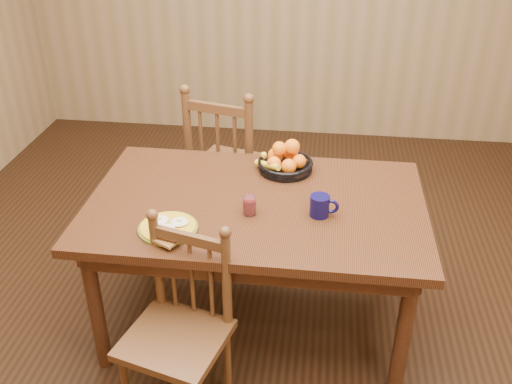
# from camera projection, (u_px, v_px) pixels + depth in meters

# --- Properties ---
(room) EXTENTS (4.52, 5.02, 2.72)m
(room) POSITION_uv_depth(u_px,v_px,m) (256.00, 80.00, 2.41)
(room) COLOR black
(room) RESTS_ON ground
(dining_table) EXTENTS (1.60, 1.00, 0.75)m
(dining_table) POSITION_uv_depth(u_px,v_px,m) (256.00, 216.00, 2.76)
(dining_table) COLOR black
(dining_table) RESTS_ON ground
(chair_far) EXTENTS (0.57, 0.56, 1.04)m
(chair_far) POSITION_uv_depth(u_px,v_px,m) (230.00, 168.00, 3.53)
(chair_far) COLOR #462915
(chair_far) RESTS_ON ground
(chair_near) EXTENTS (0.49, 0.48, 0.89)m
(chair_near) POSITION_uv_depth(u_px,v_px,m) (179.00, 330.00, 2.41)
(chair_near) COLOR #462915
(chair_near) RESTS_ON ground
(breakfast_plate) EXTENTS (0.26, 0.31, 0.04)m
(breakfast_plate) POSITION_uv_depth(u_px,v_px,m) (168.00, 228.00, 2.49)
(breakfast_plate) COLOR #59601E
(breakfast_plate) RESTS_ON dining_table
(fork) EXTENTS (0.08, 0.18, 0.00)m
(fork) POSITION_uv_depth(u_px,v_px,m) (174.00, 232.00, 2.48)
(fork) COLOR silver
(fork) RESTS_ON dining_table
(spoon) EXTENTS (0.07, 0.15, 0.01)m
(spoon) POSITION_uv_depth(u_px,v_px,m) (173.00, 226.00, 2.52)
(spoon) COLOR silver
(spoon) RESTS_ON dining_table
(coffee_mug) EXTENTS (0.13, 0.09, 0.10)m
(coffee_mug) POSITION_uv_depth(u_px,v_px,m) (321.00, 206.00, 2.58)
(coffee_mug) COLOR #0B0933
(coffee_mug) RESTS_ON dining_table
(juice_glass) EXTENTS (0.06, 0.06, 0.09)m
(juice_glass) POSITION_uv_depth(u_px,v_px,m) (250.00, 206.00, 2.59)
(juice_glass) COLOR silver
(juice_glass) RESTS_ON dining_table
(fruit_bowl) EXTENTS (0.29, 0.29, 0.17)m
(fruit_bowl) POSITION_uv_depth(u_px,v_px,m) (285.00, 161.00, 2.96)
(fruit_bowl) COLOR black
(fruit_bowl) RESTS_ON dining_table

